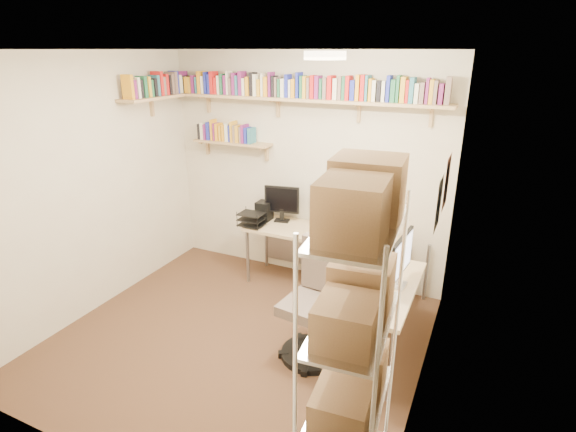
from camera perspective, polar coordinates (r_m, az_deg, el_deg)
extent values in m
plane|color=#45261D|center=(4.31, -6.33, -15.22)|extent=(3.20, 3.20, 0.00)
cube|color=beige|center=(5.00, 2.02, 5.91)|extent=(3.20, 0.04, 2.50)
cube|color=beige|center=(4.74, -23.79, 3.34)|extent=(0.04, 3.00, 2.50)
cube|color=beige|center=(3.22, 17.96, -3.46)|extent=(0.04, 3.00, 2.50)
cube|color=beige|center=(2.69, -24.27, -9.26)|extent=(3.20, 0.04, 2.50)
cube|color=white|center=(3.51, -8.00, 20.22)|extent=(3.20, 3.00, 0.04)
cube|color=white|center=(3.65, 19.52, 4.12)|extent=(0.01, 0.30, 0.42)
cube|color=white|center=(3.28, 18.62, 1.55)|extent=(0.01, 0.28, 0.38)
cylinder|color=#FFEAC6|center=(3.37, 4.71, 19.66)|extent=(0.30, 0.30, 0.06)
cube|color=tan|center=(4.75, 1.53, 14.60)|extent=(3.05, 0.25, 0.03)
cube|color=tan|center=(5.18, -16.14, 14.32)|extent=(0.25, 1.00, 0.03)
cube|color=tan|center=(5.24, -7.08, 9.25)|extent=(0.95, 0.20, 0.02)
cube|color=tan|center=(5.40, -10.32, 14.24)|extent=(0.03, 0.20, 0.20)
cube|color=tan|center=(4.94, -1.46, 14.01)|extent=(0.03, 0.20, 0.20)
cube|color=tan|center=(4.61, 8.89, 13.32)|extent=(0.03, 0.20, 0.20)
cube|color=tan|center=(4.47, 17.71, 12.41)|extent=(0.03, 0.20, 0.20)
cube|color=#7D216A|center=(5.49, -13.21, 16.26)|extent=(0.03, 0.15, 0.23)
cube|color=black|center=(5.46, -12.80, 16.00)|extent=(0.03, 0.12, 0.18)
cube|color=orange|center=(5.44, -12.43, 15.96)|extent=(0.04, 0.14, 0.17)
cube|color=gold|center=(5.41, -12.07, 15.99)|extent=(0.03, 0.14, 0.18)
cube|color=#7D216A|center=(5.39, -11.70, 16.08)|extent=(0.04, 0.12, 0.19)
cube|color=teal|center=(5.36, -11.28, 15.99)|extent=(0.02, 0.13, 0.17)
cube|color=orange|center=(5.33, -10.94, 16.34)|extent=(0.03, 0.14, 0.24)
cube|color=#EDEBCE|center=(5.31, -10.55, 16.07)|extent=(0.03, 0.12, 0.19)
cube|color=#212CAE|center=(5.29, -10.18, 16.32)|extent=(0.03, 0.12, 0.23)
cube|color=#212CAE|center=(5.26, -9.75, 16.21)|extent=(0.03, 0.12, 0.21)
cube|color=red|center=(5.24, -9.39, 16.37)|extent=(0.04, 0.13, 0.24)
cube|color=red|center=(5.22, -8.94, 16.03)|extent=(0.03, 0.12, 0.18)
cube|color=#EDEBCE|center=(5.19, -8.59, 16.14)|extent=(0.03, 0.11, 0.20)
cube|color=#226742|center=(5.17, -8.20, 16.25)|extent=(0.03, 0.12, 0.22)
cube|color=#7D216A|center=(5.15, -7.76, 16.17)|extent=(0.04, 0.11, 0.20)
cube|color=#EDEBCE|center=(5.13, -7.43, 16.43)|extent=(0.02, 0.12, 0.25)
cube|color=#7B625A|center=(5.11, -7.07, 16.05)|extent=(0.03, 0.13, 0.18)
cube|color=#7D216A|center=(5.09, -6.61, 16.33)|extent=(0.04, 0.14, 0.23)
cube|color=teal|center=(5.07, -6.23, 16.17)|extent=(0.02, 0.15, 0.20)
cube|color=#7D216A|center=(5.04, -5.82, 16.43)|extent=(0.04, 0.12, 0.25)
cube|color=#EDEBCE|center=(5.03, -5.39, 16.03)|extent=(0.03, 0.13, 0.18)
cube|color=orange|center=(5.00, -4.90, 16.11)|extent=(0.04, 0.14, 0.19)
cube|color=black|center=(4.98, -4.43, 16.37)|extent=(0.04, 0.12, 0.24)
cube|color=#EDEBCE|center=(4.96, -3.93, 16.26)|extent=(0.04, 0.14, 0.22)
cube|color=gold|center=(4.94, -3.48, 15.96)|extent=(0.03, 0.13, 0.17)
cube|color=#EDEBCE|center=(4.92, -3.10, 16.30)|extent=(0.03, 0.11, 0.23)
cube|color=orange|center=(4.90, -2.63, 16.11)|extent=(0.04, 0.11, 0.20)
cube|color=#7D216A|center=(4.88, -2.12, 16.37)|extent=(0.03, 0.12, 0.25)
cube|color=black|center=(4.86, -1.71, 16.15)|extent=(0.03, 0.12, 0.21)
cube|color=#7B625A|center=(4.85, -1.30, 16.07)|extent=(0.02, 0.13, 0.20)
cube|color=#226742|center=(4.83, -0.93, 15.96)|extent=(0.03, 0.12, 0.18)
cube|color=#EDEBCE|center=(4.81, -0.45, 15.97)|extent=(0.04, 0.13, 0.19)
cube|color=#212CAE|center=(4.79, 0.00, 16.21)|extent=(0.04, 0.11, 0.23)
cube|color=#EDEBCE|center=(4.78, 0.41, 15.88)|extent=(0.02, 0.11, 0.18)
cube|color=orange|center=(4.76, 0.87, 15.92)|extent=(0.04, 0.12, 0.19)
cube|color=#212CAE|center=(4.74, 1.42, 16.28)|extent=(0.03, 0.13, 0.25)
cube|color=#226742|center=(4.73, 1.92, 16.08)|extent=(0.03, 0.14, 0.22)
cube|color=gold|center=(4.71, 2.36, 16.04)|extent=(0.03, 0.15, 0.22)
cube|color=#7B625A|center=(4.70, 2.80, 15.93)|extent=(0.03, 0.13, 0.20)
cube|color=red|center=(4.68, 3.26, 16.05)|extent=(0.04, 0.11, 0.22)
cube|color=#7D216A|center=(4.66, 3.86, 16.01)|extent=(0.04, 0.12, 0.22)
cube|color=#226742|center=(4.65, 4.36, 15.82)|extent=(0.03, 0.11, 0.20)
cube|color=#7B625A|center=(4.63, 4.87, 15.85)|extent=(0.04, 0.12, 0.21)
cube|color=red|center=(4.62, 5.52, 15.95)|extent=(0.04, 0.15, 0.23)
cube|color=#EDEBCE|center=(4.60, 6.19, 15.75)|extent=(0.04, 0.13, 0.20)
cube|color=#7B625A|center=(4.58, 6.77, 15.84)|extent=(0.03, 0.13, 0.22)
cube|color=#226742|center=(4.57, 7.22, 15.81)|extent=(0.03, 0.11, 0.22)
cube|color=red|center=(4.56, 7.72, 15.82)|extent=(0.04, 0.13, 0.23)
cube|color=#212CAE|center=(4.54, 8.34, 15.52)|extent=(0.04, 0.13, 0.19)
cube|color=orange|center=(4.53, 8.96, 15.80)|extent=(0.04, 0.12, 0.24)
cube|color=red|center=(4.52, 9.58, 15.75)|extent=(0.04, 0.12, 0.24)
cube|color=teal|center=(4.50, 10.11, 15.70)|extent=(0.02, 0.15, 0.24)
cube|color=orange|center=(4.50, 10.52, 15.48)|extent=(0.03, 0.12, 0.21)
cube|color=#EDEBCE|center=(4.49, 10.98, 15.35)|extent=(0.04, 0.12, 0.19)
cube|color=black|center=(4.48, 11.60, 15.28)|extent=(0.04, 0.12, 0.19)
cube|color=#EDEBCE|center=(4.47, 12.14, 15.24)|extent=(0.03, 0.12, 0.19)
cube|color=#212CAE|center=(4.46, 12.70, 15.49)|extent=(0.03, 0.12, 0.24)
cube|color=#226742|center=(4.45, 13.29, 15.21)|extent=(0.04, 0.12, 0.20)
cube|color=#226742|center=(4.44, 13.88, 15.41)|extent=(0.03, 0.13, 0.24)
cube|color=gold|center=(4.43, 14.47, 15.26)|extent=(0.04, 0.13, 0.23)
cube|color=red|center=(4.42, 14.98, 15.04)|extent=(0.03, 0.11, 0.20)
cube|color=teal|center=(4.41, 15.52, 15.14)|extent=(0.04, 0.14, 0.23)
cube|color=#EDEBCE|center=(4.41, 16.10, 14.74)|extent=(0.04, 0.13, 0.18)
cube|color=#7B625A|center=(4.40, 16.72, 14.74)|extent=(0.04, 0.13, 0.19)
cube|color=#7D216A|center=(4.39, 17.34, 14.94)|extent=(0.03, 0.12, 0.23)
cube|color=gold|center=(4.39, 17.80, 14.79)|extent=(0.03, 0.11, 0.21)
cube|color=#7B625A|center=(4.38, 18.30, 14.70)|extent=(0.03, 0.14, 0.21)
cube|color=#7D216A|center=(4.38, 18.91, 14.45)|extent=(0.04, 0.12, 0.18)
cube|color=#7B625A|center=(4.37, 19.71, 14.76)|extent=(0.04, 0.12, 0.24)
cube|color=orange|center=(4.85, -19.69, 15.17)|extent=(0.13, 0.04, 0.24)
cube|color=#7D216A|center=(4.89, -19.23, 14.92)|extent=(0.11, 0.04, 0.18)
cube|color=#EDEBCE|center=(4.92, -18.86, 15.13)|extent=(0.12, 0.03, 0.20)
cube|color=black|center=(4.95, -18.49, 15.06)|extent=(0.11, 0.04, 0.18)
cube|color=#226742|center=(4.99, -18.09, 15.33)|extent=(0.12, 0.04, 0.21)
cube|color=gold|center=(5.02, -17.72, 15.35)|extent=(0.15, 0.04, 0.21)
cube|color=#226742|center=(5.06, -17.33, 15.23)|extent=(0.12, 0.04, 0.17)
cube|color=black|center=(5.10, -16.93, 15.37)|extent=(0.13, 0.04, 0.18)
cube|color=teal|center=(5.13, -16.58, 15.59)|extent=(0.12, 0.04, 0.21)
cube|color=red|center=(5.17, -16.25, 15.85)|extent=(0.14, 0.04, 0.25)
cube|color=#7B625A|center=(5.21, -15.87, 15.59)|extent=(0.13, 0.04, 0.19)
cube|color=red|center=(5.25, -15.51, 15.80)|extent=(0.12, 0.04, 0.22)
cube|color=black|center=(5.28, -15.21, 15.78)|extent=(0.13, 0.03, 0.20)
cube|color=#7B625A|center=(5.31, -14.90, 15.92)|extent=(0.13, 0.04, 0.22)
cube|color=#7B625A|center=(5.35, -14.59, 16.06)|extent=(0.14, 0.04, 0.24)
cube|color=#212CAE|center=(5.38, -14.30, 16.14)|extent=(0.13, 0.03, 0.24)
cube|color=#EDEBCE|center=(5.41, -14.00, 15.95)|extent=(0.14, 0.03, 0.20)
cube|color=#EDEBCE|center=(5.45, -13.71, 15.88)|extent=(0.11, 0.02, 0.18)
cube|color=#7B625A|center=(5.48, -13.44, 15.97)|extent=(0.15, 0.03, 0.18)
cube|color=black|center=(5.50, -13.22, 16.02)|extent=(0.15, 0.03, 0.19)
cube|color=black|center=(5.45, -10.92, 10.56)|extent=(0.02, 0.14, 0.18)
cube|color=#EDEBCE|center=(5.43, -10.55, 10.62)|extent=(0.04, 0.13, 0.19)
cube|color=#7D216A|center=(5.41, -10.20, 10.52)|extent=(0.03, 0.15, 0.18)
cube|color=#212CAE|center=(5.38, -9.83, 10.63)|extent=(0.04, 0.13, 0.20)
cube|color=orange|center=(5.35, -9.43, 10.78)|extent=(0.02, 0.12, 0.23)
cube|color=#7D216A|center=(5.34, -9.11, 10.55)|extent=(0.02, 0.11, 0.20)
cube|color=orange|center=(5.32, -8.77, 10.53)|extent=(0.03, 0.13, 0.19)
cube|color=gold|center=(5.29, -8.37, 10.39)|extent=(0.03, 0.12, 0.17)
cube|color=orange|center=(5.27, -7.99, 10.45)|extent=(0.03, 0.12, 0.19)
cube|color=#EDEBCE|center=(5.24, -7.57, 10.51)|extent=(0.04, 0.11, 0.20)
cube|color=#212CAE|center=(5.23, -7.21, 10.38)|extent=(0.02, 0.12, 0.18)
cube|color=gold|center=(5.21, -6.90, 10.62)|extent=(0.02, 0.14, 0.23)
cube|color=#7B625A|center=(5.19, -6.59, 10.38)|extent=(0.03, 0.12, 0.19)
cube|color=gold|center=(5.17, -6.20, 10.35)|extent=(0.04, 0.13, 0.19)
cube|color=#7B625A|center=(5.15, -5.79, 10.27)|extent=(0.02, 0.14, 0.18)
cube|color=#7D216A|center=(5.13, -5.50, 10.38)|extent=(0.03, 0.14, 0.20)
cube|color=#212CAE|center=(5.12, -5.12, 10.18)|extent=(0.03, 0.13, 0.17)
cube|color=teal|center=(5.09, -4.63, 10.15)|extent=(0.03, 0.15, 0.17)
cube|color=#D0BF87|center=(4.82, 4.46, -2.26)|extent=(1.71, 0.54, 0.04)
cube|color=#D0BF87|center=(3.85, 11.83, -8.84)|extent=(0.54, 1.17, 0.04)
cylinder|color=gray|center=(5.09, -5.13, -5.12)|extent=(0.04, 0.04, 0.63)
cylinder|color=gray|center=(5.45, -2.78, -3.29)|extent=(0.04, 0.04, 0.63)
cylinder|color=gray|center=(4.94, 17.17, -6.86)|extent=(0.04, 0.04, 0.63)
cylinder|color=gray|center=(3.64, 5.74, -16.60)|extent=(0.04, 0.04, 0.63)
cylinder|color=gray|center=(3.56, 12.93, -18.13)|extent=(0.04, 0.04, 0.63)
cube|color=gray|center=(5.14, 5.30, -4.31)|extent=(1.62, 0.02, 0.49)
cube|color=silver|center=(4.79, 5.52, 1.58)|extent=(0.49, 0.03, 0.38)
cube|color=black|center=(4.78, 5.45, 1.51)|extent=(0.45, 0.00, 0.33)
cube|color=black|center=(5.01, -0.79, 2.10)|extent=(0.40, 0.03, 0.31)
cube|color=black|center=(3.74, 14.20, -4.88)|extent=(0.03, 0.52, 0.34)
cube|color=white|center=(3.74, 13.93, -4.84)|extent=(0.00, 0.47, 0.29)
cube|color=white|center=(4.66, 4.28, -2.77)|extent=(0.38, 0.12, 0.01)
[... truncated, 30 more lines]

